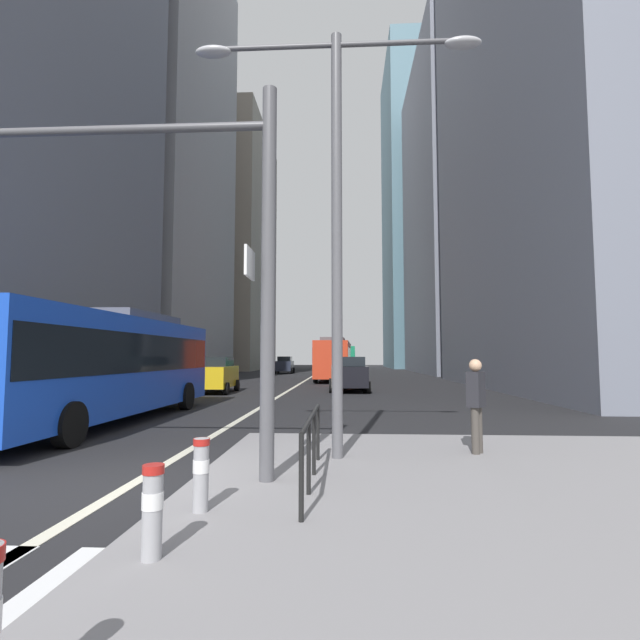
{
  "coord_description": "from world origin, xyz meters",
  "views": [
    {
      "loc": [
        3.3,
        -7.28,
        1.98
      ],
      "look_at": [
        1.59,
        23.66,
        4.36
      ],
      "focal_mm": 26.46,
      "sensor_mm": 36.0,
      "label": 1
    }
  ],
  "objects_px": {
    "city_bus_red_distant": "(343,357)",
    "pedestrian_waiting": "(476,400)",
    "car_oncoming_far": "(216,374)",
    "bollard_left": "(152,506)",
    "car_receding_far": "(351,374)",
    "bollard_right": "(201,471)",
    "car_receding_near": "(347,373)",
    "city_bus_blue_oncoming": "(106,361)",
    "traffic_signal_gantry": "(140,218)",
    "car_oncoming_mid": "(285,365)",
    "city_bus_red_receding": "(334,358)",
    "street_lamp_post": "(337,180)"
  },
  "relations": [
    {
      "from": "traffic_signal_gantry",
      "to": "pedestrian_waiting",
      "type": "height_order",
      "value": "traffic_signal_gantry"
    },
    {
      "from": "traffic_signal_gantry",
      "to": "car_oncoming_mid",
      "type": "bearing_deg",
      "value": 94.69
    },
    {
      "from": "car_receding_near",
      "to": "bollard_right",
      "type": "height_order",
      "value": "car_receding_near"
    },
    {
      "from": "city_bus_red_receding",
      "to": "pedestrian_waiting",
      "type": "distance_m",
      "value": 29.6
    },
    {
      "from": "city_bus_red_receding",
      "to": "city_bus_red_distant",
      "type": "relative_size",
      "value": 0.96
    },
    {
      "from": "bollard_left",
      "to": "traffic_signal_gantry",
      "type": "bearing_deg",
      "value": 117.97
    },
    {
      "from": "city_bus_red_receding",
      "to": "bollard_left",
      "type": "distance_m",
      "value": 34.3
    },
    {
      "from": "city_bus_red_receding",
      "to": "car_oncoming_far",
      "type": "xyz_separation_m",
      "value": [
        -6.11,
        -13.24,
        -0.85
      ]
    },
    {
      "from": "car_receding_far",
      "to": "street_lamp_post",
      "type": "height_order",
      "value": "street_lamp_post"
    },
    {
      "from": "city_bus_red_distant",
      "to": "bollard_left",
      "type": "distance_m",
      "value": 54.02
    },
    {
      "from": "city_bus_red_distant",
      "to": "pedestrian_waiting",
      "type": "bearing_deg",
      "value": -86.73
    },
    {
      "from": "city_bus_red_receding",
      "to": "car_receding_far",
      "type": "height_order",
      "value": "city_bus_red_receding"
    },
    {
      "from": "car_oncoming_far",
      "to": "traffic_signal_gantry",
      "type": "distance_m",
      "value": 18.99
    },
    {
      "from": "car_oncoming_mid",
      "to": "city_bus_red_distant",
      "type": "bearing_deg",
      "value": 31.34
    },
    {
      "from": "car_receding_far",
      "to": "pedestrian_waiting",
      "type": "height_order",
      "value": "car_receding_far"
    },
    {
      "from": "city_bus_blue_oncoming",
      "to": "car_oncoming_far",
      "type": "xyz_separation_m",
      "value": [
        0.07,
        11.63,
        -0.85
      ]
    },
    {
      "from": "traffic_signal_gantry",
      "to": "bollard_right",
      "type": "xyz_separation_m",
      "value": [
        1.47,
        -1.39,
        -3.49
      ]
    },
    {
      "from": "city_bus_red_distant",
      "to": "car_oncoming_far",
      "type": "height_order",
      "value": "city_bus_red_distant"
    },
    {
      "from": "bollard_right",
      "to": "pedestrian_waiting",
      "type": "relative_size",
      "value": 0.48
    },
    {
      "from": "car_oncoming_far",
      "to": "traffic_signal_gantry",
      "type": "height_order",
      "value": "traffic_signal_gantry"
    },
    {
      "from": "city_bus_red_receding",
      "to": "street_lamp_post",
      "type": "relative_size",
      "value": 1.38
    },
    {
      "from": "car_oncoming_mid",
      "to": "car_receding_near",
      "type": "xyz_separation_m",
      "value": [
        7.11,
        -27.11,
        0.0
      ]
    },
    {
      "from": "bollard_left",
      "to": "pedestrian_waiting",
      "type": "bearing_deg",
      "value": 49.07
    },
    {
      "from": "car_oncoming_mid",
      "to": "bollard_left",
      "type": "distance_m",
      "value": 50.17
    },
    {
      "from": "traffic_signal_gantry",
      "to": "bollard_right",
      "type": "height_order",
      "value": "traffic_signal_gantry"
    },
    {
      "from": "car_receding_near",
      "to": "car_oncoming_far",
      "type": "xyz_separation_m",
      "value": [
        -7.12,
        -1.76,
        -0.0
      ]
    },
    {
      "from": "city_bus_blue_oncoming",
      "to": "bollard_right",
      "type": "distance_m",
      "value": 9.82
    },
    {
      "from": "city_bus_red_receding",
      "to": "car_oncoming_far",
      "type": "distance_m",
      "value": 14.61
    },
    {
      "from": "car_oncoming_far",
      "to": "bollard_left",
      "type": "xyz_separation_m",
      "value": [
        5.32,
        -21.03,
        -0.37
      ]
    },
    {
      "from": "city_bus_blue_oncoming",
      "to": "street_lamp_post",
      "type": "xyz_separation_m",
      "value": [
        6.99,
        -5.07,
        3.45
      ]
    },
    {
      "from": "city_bus_red_distant",
      "to": "bollard_left",
      "type": "height_order",
      "value": "city_bus_red_distant"
    },
    {
      "from": "car_oncoming_mid",
      "to": "bollard_right",
      "type": "distance_m",
      "value": 48.88
    },
    {
      "from": "car_receding_near",
      "to": "street_lamp_post",
      "type": "xyz_separation_m",
      "value": [
        -0.21,
        -18.45,
        4.29
      ]
    },
    {
      "from": "city_bus_red_receding",
      "to": "pedestrian_waiting",
      "type": "relative_size",
      "value": 6.26
    },
    {
      "from": "city_bus_blue_oncoming",
      "to": "car_oncoming_mid",
      "type": "height_order",
      "value": "city_bus_blue_oncoming"
    },
    {
      "from": "traffic_signal_gantry",
      "to": "city_bus_blue_oncoming",
      "type": "bearing_deg",
      "value": 120.56
    },
    {
      "from": "city_bus_blue_oncoming",
      "to": "car_oncoming_mid",
      "type": "xyz_separation_m",
      "value": [
        0.08,
        40.49,
        -0.85
      ]
    },
    {
      "from": "bollard_left",
      "to": "pedestrian_waiting",
      "type": "relative_size",
      "value": 0.47
    },
    {
      "from": "car_oncoming_mid",
      "to": "car_oncoming_far",
      "type": "relative_size",
      "value": 1.09
    },
    {
      "from": "car_oncoming_far",
      "to": "street_lamp_post",
      "type": "distance_m",
      "value": 18.57
    },
    {
      "from": "car_oncoming_far",
      "to": "street_lamp_post",
      "type": "relative_size",
      "value": 0.53
    },
    {
      "from": "city_bus_red_distant",
      "to": "car_receding_near",
      "type": "xyz_separation_m",
      "value": [
        0.39,
        -31.2,
        -0.85
      ]
    },
    {
      "from": "street_lamp_post",
      "to": "pedestrian_waiting",
      "type": "xyz_separation_m",
      "value": [
        2.62,
        0.54,
        -4.14
      ]
    },
    {
      "from": "city_bus_blue_oncoming",
      "to": "pedestrian_waiting",
      "type": "distance_m",
      "value": 10.65
    },
    {
      "from": "city_bus_red_distant",
      "to": "car_oncoming_far",
      "type": "xyz_separation_m",
      "value": [
        -6.74,
        -32.96,
        -0.85
      ]
    },
    {
      "from": "city_bus_blue_oncoming",
      "to": "car_receding_near",
      "type": "distance_m",
      "value": 15.22
    },
    {
      "from": "car_receding_far",
      "to": "bollard_right",
      "type": "height_order",
      "value": "car_receding_far"
    },
    {
      "from": "car_receding_far",
      "to": "street_lamp_post",
      "type": "relative_size",
      "value": 0.55
    },
    {
      "from": "car_receding_far",
      "to": "street_lamp_post",
      "type": "distance_m",
      "value": 18.57
    },
    {
      "from": "bollard_right",
      "to": "pedestrian_waiting",
      "type": "bearing_deg",
      "value": 40.42
    }
  ]
}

